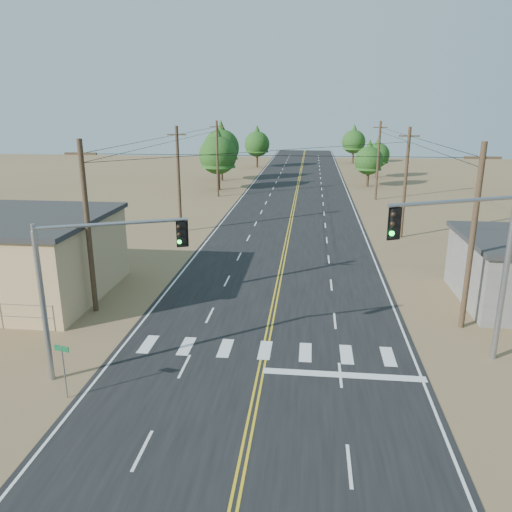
# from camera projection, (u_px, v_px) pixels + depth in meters

# --- Properties ---
(ground) EXTENTS (220.00, 220.00, 0.00)m
(ground) POSITION_uv_depth(u_px,v_px,m) (244.00, 458.00, 17.18)
(ground) COLOR olive
(ground) RESTS_ON ground
(road) EXTENTS (15.00, 200.00, 0.02)m
(road) POSITION_uv_depth(u_px,v_px,m) (287.00, 239.00, 45.75)
(road) COLOR black
(road) RESTS_ON ground
(utility_pole_left_near) EXTENTS (1.80, 0.30, 10.00)m
(utility_pole_left_near) POSITION_uv_depth(u_px,v_px,m) (88.00, 227.00, 28.26)
(utility_pole_left_near) COLOR #4C3826
(utility_pole_left_near) RESTS_ON ground
(utility_pole_left_mid) EXTENTS (1.80, 0.30, 10.00)m
(utility_pole_left_mid) POSITION_uv_depth(u_px,v_px,m) (179.00, 179.00, 47.31)
(utility_pole_left_mid) COLOR #4C3826
(utility_pole_left_mid) RESTS_ON ground
(utility_pole_left_far) EXTENTS (1.80, 0.30, 10.00)m
(utility_pole_left_far) POSITION_uv_depth(u_px,v_px,m) (217.00, 158.00, 66.36)
(utility_pole_left_far) COLOR #4C3826
(utility_pole_left_far) RESTS_ON ground
(utility_pole_right_near) EXTENTS (1.80, 0.30, 10.00)m
(utility_pole_right_near) POSITION_uv_depth(u_px,v_px,m) (473.00, 237.00, 26.04)
(utility_pole_right_near) COLOR #4C3826
(utility_pole_right_near) RESTS_ON ground
(utility_pole_right_mid) EXTENTS (1.80, 0.30, 10.00)m
(utility_pole_right_mid) POSITION_uv_depth(u_px,v_px,m) (405.00, 182.00, 45.09)
(utility_pole_right_mid) COLOR #4C3826
(utility_pole_right_mid) RESTS_ON ground
(utility_pole_right_far) EXTENTS (1.80, 0.30, 10.00)m
(utility_pole_right_far) POSITION_uv_depth(u_px,v_px,m) (378.00, 160.00, 64.14)
(utility_pole_right_far) COLOR #4C3826
(utility_pole_right_far) RESTS_ON ground
(signal_mast_left) EXTENTS (5.96, 2.65, 7.08)m
(signal_mast_left) POSITION_uv_depth(u_px,v_px,m) (86.00, 272.00, 21.33)
(signal_mast_left) COLOR gray
(signal_mast_left) RESTS_ON ground
(signal_mast_right) EXTENTS (6.07, 3.03, 8.07)m
(signal_mast_right) POSITION_uv_depth(u_px,v_px,m) (475.00, 253.00, 21.91)
(signal_mast_right) COLOR gray
(signal_mast_right) RESTS_ON ground
(street_sign) EXTENTS (0.70, 0.19, 2.38)m
(street_sign) POSITION_uv_depth(u_px,v_px,m) (63.00, 363.00, 20.31)
(street_sign) COLOR gray
(street_sign) RESTS_ON ground
(tree_left_near) EXTENTS (5.45, 5.45, 9.08)m
(tree_left_near) POSITION_uv_depth(u_px,v_px,m) (218.00, 151.00, 71.82)
(tree_left_near) COLOR #3F2D1E
(tree_left_near) RESTS_ON ground
(tree_left_mid) EXTENTS (5.84, 5.84, 9.73)m
(tree_left_mid) POSITION_uv_depth(u_px,v_px,m) (221.00, 144.00, 80.99)
(tree_left_mid) COLOR #3F2D1E
(tree_left_mid) RESTS_ON ground
(tree_left_far) EXTENTS (5.02, 5.02, 8.37)m
(tree_left_far) POSITION_uv_depth(u_px,v_px,m) (257.00, 141.00, 99.60)
(tree_left_far) COLOR #3F2D1E
(tree_left_far) RESTS_ON ground
(tree_right_near) EXTENTS (4.27, 4.27, 7.12)m
(tree_right_near) POSITION_uv_depth(u_px,v_px,m) (369.00, 158.00, 75.19)
(tree_right_near) COLOR #3F2D1E
(tree_right_near) RESTS_ON ground
(tree_right_mid) EXTENTS (4.17, 4.17, 6.94)m
(tree_right_mid) POSITION_uv_depth(u_px,v_px,m) (377.00, 153.00, 85.05)
(tree_right_mid) COLOR #3F2D1E
(tree_right_mid) RESTS_ON ground
(tree_right_far) EXTENTS (4.98, 4.98, 8.29)m
(tree_right_far) POSITION_uv_depth(u_px,v_px,m) (354.00, 139.00, 106.80)
(tree_right_far) COLOR #3F2D1E
(tree_right_far) RESTS_ON ground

